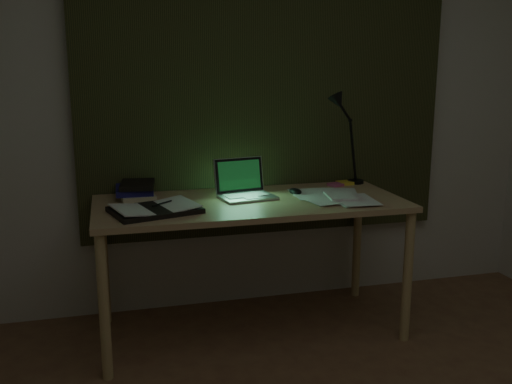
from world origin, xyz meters
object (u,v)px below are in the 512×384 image
(open_textbook, at_px, (155,209))
(desk_lamp, at_px, (357,140))
(book_stack, at_px, (136,189))
(desk, at_px, (250,267))
(loose_papers, at_px, (331,197))
(laptop, at_px, (247,180))

(open_textbook, height_order, desk_lamp, desk_lamp)
(open_textbook, bearing_deg, book_stack, 85.80)
(desk, relative_size, loose_papers, 4.84)
(book_stack, bearing_deg, desk_lamp, 2.82)
(desk_lamp, bearing_deg, book_stack, 168.99)
(book_stack, xyz_separation_m, desk_lamp, (1.32, 0.06, 0.22))
(desk, height_order, loose_papers, loose_papers)
(desk, bearing_deg, loose_papers, -8.23)
(book_stack, height_order, loose_papers, book_stack)
(book_stack, xyz_separation_m, loose_papers, (1.02, -0.28, -0.04))
(desk, height_order, desk_lamp, desk_lamp)
(laptop, distance_m, desk_lamp, 0.79)
(open_textbook, distance_m, desk_lamp, 1.34)
(desk_lamp, bearing_deg, loose_papers, -144.71)
(book_stack, relative_size, loose_papers, 0.69)
(laptop, xyz_separation_m, open_textbook, (-0.51, -0.18, -0.09))
(open_textbook, bearing_deg, desk_lamp, 2.13)
(open_textbook, bearing_deg, loose_papers, -12.43)
(loose_papers, xyz_separation_m, desk_lamp, (0.30, 0.35, 0.26))
(open_textbook, relative_size, desk_lamp, 0.77)
(laptop, xyz_separation_m, book_stack, (-0.58, 0.17, -0.06))
(laptop, relative_size, open_textbook, 0.79)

